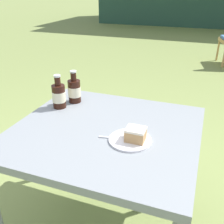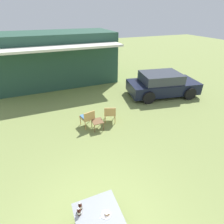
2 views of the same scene
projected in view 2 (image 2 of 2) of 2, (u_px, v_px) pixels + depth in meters
The scene contains 10 objects.
cabin_building at pixel (53, 58), 11.68m from camera, with size 8.02×4.75×3.24m.
parked_car at pixel (162, 84), 10.23m from camera, with size 4.24×2.59×1.34m.
wicker_chair_cushioned at pixel (88, 117), 7.43m from camera, with size 0.60×0.63×0.79m.
wicker_chair_plain at pixel (110, 113), 7.75m from camera, with size 0.65×0.67×0.79m.
garden_side_table at pixel (97, 122), 7.34m from camera, with size 0.44×0.48×0.39m.
patio_table at pixel (98, 216), 3.68m from camera, with size 0.95×0.89×0.69m.
cake_on_plate at pixel (107, 214), 3.64m from camera, with size 0.21×0.21×0.07m.
cola_bottle_near at pixel (80, 207), 3.72m from camera, with size 0.08×0.08×0.21m.
cola_bottle_far at pixel (79, 212), 3.62m from camera, with size 0.08×0.08×0.21m.
fork at pixel (103, 216), 3.62m from camera, with size 0.19×0.04×0.01m.
Camera 2 is at (-0.51, -2.04, 4.39)m, focal length 28.00 mm.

